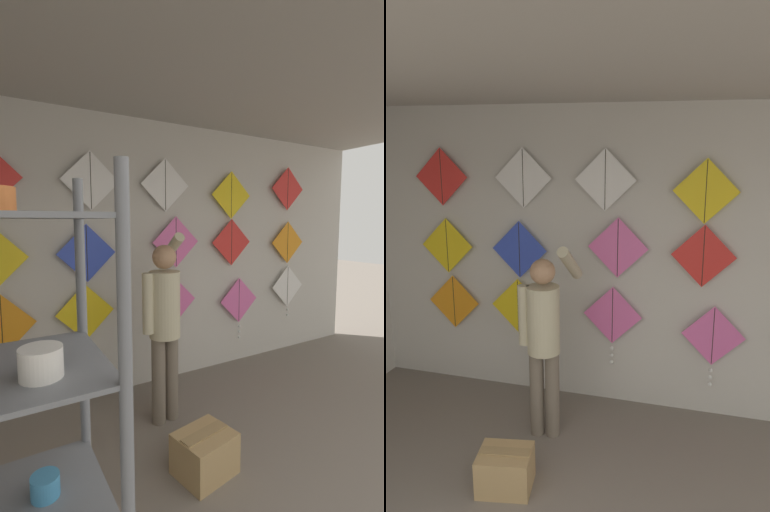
# 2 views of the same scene
# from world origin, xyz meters

# --- Properties ---
(back_panel) EXTENTS (5.74, 0.06, 2.80)m
(back_panel) POSITION_xyz_m (0.00, 3.27, 1.40)
(back_panel) COLOR beige
(back_panel) RESTS_ON ground
(ceiling_slab) EXTENTS (5.74, 4.04, 0.04)m
(ceiling_slab) POSITION_xyz_m (0.00, 1.62, 2.82)
(ceiling_slab) COLOR #A8A399
(shopkeeper) EXTENTS (0.42, 0.60, 1.67)m
(shopkeeper) POSITION_xyz_m (-0.42, 2.51, 0.94)
(shopkeeper) COLOR #726656
(shopkeeper) RESTS_ON ground
(cardboard_box) EXTENTS (0.44, 0.39, 0.30)m
(cardboard_box) POSITION_xyz_m (-0.47, 1.78, 0.15)
(cardboard_box) COLOR tan
(cardboard_box) RESTS_ON ground
(kite_0) EXTENTS (0.55, 0.01, 0.55)m
(kite_0) POSITION_xyz_m (-1.65, 3.18, 0.87)
(kite_0) COLOR orange
(kite_1) EXTENTS (0.55, 0.01, 0.55)m
(kite_1) POSITION_xyz_m (-0.94, 3.18, 0.89)
(kite_1) COLOR yellow
(kite_2) EXTENTS (0.55, 0.04, 0.76)m
(kite_2) POSITION_xyz_m (0.01, 3.18, 0.85)
(kite_2) COLOR pink
(kite_3) EXTENTS (0.55, 0.04, 0.76)m
(kite_3) POSITION_xyz_m (0.92, 3.18, 0.75)
(kite_3) COLOR pink
(kite_4) EXTENTS (0.55, 0.04, 0.69)m
(kite_4) POSITION_xyz_m (1.75, 3.18, 0.86)
(kite_4) COLOR white
(kite_6) EXTENTS (0.55, 0.01, 0.55)m
(kite_6) POSITION_xyz_m (-0.91, 3.18, 1.46)
(kite_6) COLOR blue
(kite_7) EXTENTS (0.55, 0.01, 0.55)m
(kite_7) POSITION_xyz_m (0.05, 3.18, 1.54)
(kite_7) COLOR pink
(kite_8) EXTENTS (0.55, 0.01, 0.55)m
(kite_8) POSITION_xyz_m (0.80, 3.18, 1.51)
(kite_8) COLOR red
(kite_9) EXTENTS (0.55, 0.01, 0.55)m
(kite_9) POSITION_xyz_m (1.73, 3.18, 1.48)
(kite_9) COLOR orange
(kite_11) EXTENTS (0.55, 0.01, 0.55)m
(kite_11) POSITION_xyz_m (-0.85, 3.18, 2.14)
(kite_11) COLOR white
(kite_12) EXTENTS (0.55, 0.01, 0.55)m
(kite_12) POSITION_xyz_m (-0.08, 3.18, 2.14)
(kite_12) COLOR white
(kite_13) EXTENTS (0.55, 0.01, 0.55)m
(kite_13) POSITION_xyz_m (0.79, 3.18, 2.07)
(kite_13) COLOR yellow
(kite_14) EXTENTS (0.55, 0.01, 0.55)m
(kite_14) POSITION_xyz_m (1.71, 3.18, 2.18)
(kite_14) COLOR red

